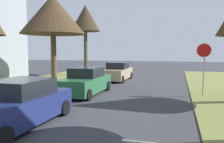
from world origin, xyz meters
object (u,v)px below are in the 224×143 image
(street_tree_left_mid_b, at_px, (53,15))
(parked_sedan_navy, at_px, (19,105))
(stop_sign_far, at_px, (204,58))
(street_tree_left_far, at_px, (85,19))
(parked_sedan_tan, at_px, (117,72))
(parked_sedan_green, at_px, (86,82))

(street_tree_left_mid_b, relative_size, parked_sedan_navy, 1.50)
(stop_sign_far, height_order, street_tree_left_mid_b, street_tree_left_mid_b)
(street_tree_left_far, bearing_deg, parked_sedan_tan, -36.50)
(stop_sign_far, height_order, parked_sedan_navy, stop_sign_far)
(stop_sign_far, relative_size, street_tree_left_mid_b, 0.44)
(parked_sedan_tan, bearing_deg, parked_sedan_navy, -90.12)
(stop_sign_far, distance_m, parked_sedan_green, 6.94)
(street_tree_left_mid_b, bearing_deg, stop_sign_far, -7.83)
(parked_sedan_navy, bearing_deg, street_tree_left_mid_b, 113.21)
(stop_sign_far, xyz_separation_m, street_tree_left_mid_b, (-10.35, 1.42, 3.04))
(stop_sign_far, distance_m, parked_sedan_navy, 10.02)
(stop_sign_far, height_order, parked_sedan_tan, stop_sign_far)
(street_tree_left_mid_b, relative_size, street_tree_left_far, 0.91)
(stop_sign_far, relative_size, street_tree_left_far, 0.40)
(stop_sign_far, bearing_deg, parked_sedan_green, -168.89)
(street_tree_left_far, bearing_deg, parked_sedan_green, -67.48)
(parked_sedan_green, xyz_separation_m, parked_sedan_tan, (0.13, 6.91, 0.00))
(parked_sedan_green, bearing_deg, parked_sedan_navy, -89.05)
(parked_sedan_navy, distance_m, parked_sedan_tan, 13.04)
(stop_sign_far, relative_size, parked_sedan_tan, 0.67)
(parked_sedan_green, distance_m, parked_sedan_tan, 6.91)
(parked_sedan_green, bearing_deg, street_tree_left_mid_b, 143.57)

